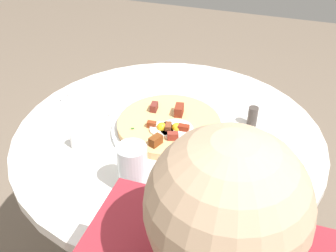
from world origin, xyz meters
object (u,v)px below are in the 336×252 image
(knife, at_px, (92,101))
(salt_shaker, at_px, (76,140))
(breakfast_pizza, at_px, (168,125))
(water_glass, at_px, (133,169))
(bread_plate, at_px, (281,154))
(fork, at_px, (85,106))
(pepper_shaker, at_px, (253,116))
(dining_table, at_px, (168,177))
(pizza_plate, at_px, (168,129))

(knife, bearing_deg, salt_shaker, -64.97)
(breakfast_pizza, xyz_separation_m, water_glass, (0.00, 0.24, 0.04))
(breakfast_pizza, bearing_deg, salt_shaker, 34.14)
(breakfast_pizza, height_order, salt_shaker, breakfast_pizza)
(breakfast_pizza, xyz_separation_m, salt_shaker, (0.21, 0.14, -0.00))
(bread_plate, distance_m, fork, 0.59)
(breakfast_pizza, bearing_deg, pepper_shaker, -153.45)
(dining_table, height_order, knife, knife)
(knife, height_order, water_glass, water_glass)
(pizza_plate, relative_size, breakfast_pizza, 1.12)
(knife, relative_size, pepper_shaker, 3.10)
(fork, relative_size, pepper_shaker, 3.10)
(breakfast_pizza, height_order, knife, breakfast_pizza)
(dining_table, bearing_deg, pizza_plate, -49.83)
(pizza_plate, relative_size, salt_shaker, 6.73)
(bread_plate, xyz_separation_m, pepper_shaker, (0.09, -0.11, 0.02))
(dining_table, xyz_separation_m, breakfast_pizza, (0.00, -0.00, 0.19))
(pizza_plate, height_order, breakfast_pizza, breakfast_pizza)
(pizza_plate, bearing_deg, bread_plate, 178.35)
(pizza_plate, height_order, fork, pizza_plate)
(pizza_plate, bearing_deg, water_glass, 89.60)
(breakfast_pizza, bearing_deg, knife, -14.41)
(pepper_shaker, bearing_deg, breakfast_pizza, 26.55)
(pizza_plate, xyz_separation_m, breakfast_pizza, (-0.00, 0.00, 0.02))
(salt_shaker, bearing_deg, breakfast_pizza, -145.86)
(breakfast_pizza, bearing_deg, fork, -7.03)
(fork, bearing_deg, bread_plate, 3.98)
(fork, height_order, salt_shaker, salt_shaker)
(breakfast_pizza, relative_size, bread_plate, 1.57)
(knife, xyz_separation_m, salt_shaker, (-0.06, 0.21, 0.02))
(knife, distance_m, pepper_shaker, 0.49)
(dining_table, xyz_separation_m, bread_plate, (-0.30, 0.00, 0.17))
(bread_plate, relative_size, water_glass, 1.47)
(fork, bearing_deg, salt_shaker, -60.31)
(dining_table, bearing_deg, salt_shaker, 33.20)
(bread_plate, height_order, water_glass, water_glass)
(fork, height_order, water_glass, water_glass)
(dining_table, bearing_deg, water_glass, 88.41)
(pizza_plate, relative_size, water_glass, 2.59)
(pizza_plate, bearing_deg, breakfast_pizza, 117.28)
(dining_table, xyz_separation_m, pepper_shaker, (-0.21, -0.11, 0.20))
(breakfast_pizza, distance_m, bread_plate, 0.31)
(water_glass, bearing_deg, pepper_shaker, -122.52)
(breakfast_pizza, relative_size, knife, 1.58)
(knife, height_order, salt_shaker, salt_shaker)
(salt_shaker, distance_m, pepper_shaker, 0.49)
(fork, bearing_deg, dining_table, 0.40)
(pepper_shaker, bearing_deg, bread_plate, 129.04)
(water_glass, relative_size, pepper_shaker, 2.11)
(dining_table, distance_m, pizza_plate, 0.17)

